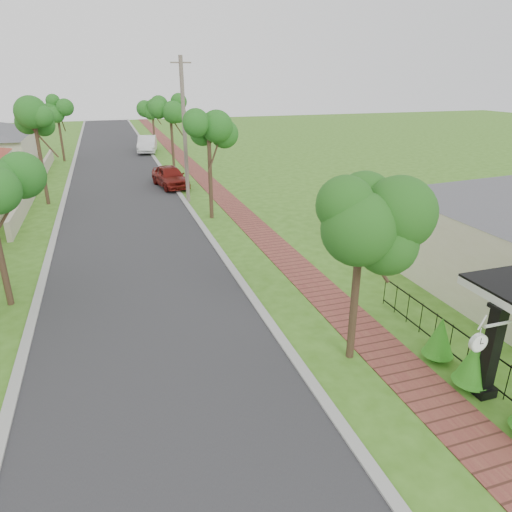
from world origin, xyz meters
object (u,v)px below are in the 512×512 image
parked_car_white (147,144)px  utility_pole (185,131)px  near_tree (362,220)px  parked_car_red (170,177)px  station_clock (480,341)px  porch_post (490,356)px

parked_car_white → utility_pole: utility_pole is taller
near_tree → utility_pole: utility_pole is taller
parked_car_red → near_tree: size_ratio=0.86×
parked_car_red → utility_pole: utility_pole is taller
near_tree → utility_pole: (-1.30, 18.50, 0.26)m
station_clock → parked_car_red: bearing=97.3°
parked_car_red → station_clock: size_ratio=4.11×
near_tree → utility_pole: 18.55m
parked_car_white → near_tree: bearing=-78.3°
parked_car_white → near_tree: 39.59m
parked_car_white → station_clock: size_ratio=4.65×
parked_car_white → parked_car_red: bearing=-80.9°
near_tree → station_clock: 3.88m
parked_car_white → near_tree: size_ratio=0.98×
utility_pole → near_tree: bearing=-86.0°
parked_car_red → near_tree: near_tree is taller
utility_pole → parked_car_white: bearing=91.4°
parked_car_red → utility_pole: size_ratio=0.52×
porch_post → station_clock: 1.26m
utility_pole → station_clock: (2.79, -21.40, -2.37)m
near_tree → station_clock: near_tree is taller
parked_car_white → station_clock: (3.29, -42.31, 1.13)m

